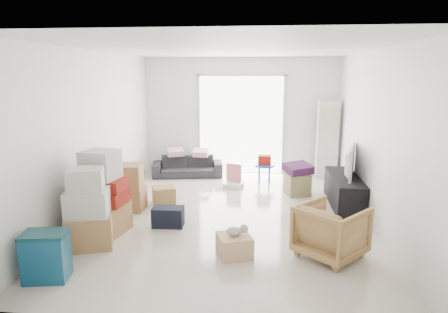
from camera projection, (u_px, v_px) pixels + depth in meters
name	position (u px, v px, depth m)	size (l,w,h in m)	color
room_shell	(230.00, 136.00, 6.42)	(4.98, 6.48, 3.18)	beige
sliding_door	(241.00, 121.00, 9.34)	(2.10, 0.04, 2.33)	white
ac_tower	(327.00, 140.00, 8.90)	(0.45, 0.30, 1.75)	silver
tv_console	(344.00, 191.00, 7.17)	(0.48, 1.59, 0.53)	black
television	(345.00, 173.00, 7.10)	(0.97, 0.56, 0.13)	black
sofa	(187.00, 163.00, 9.18)	(1.59, 0.46, 0.62)	#2A2A2F
pillow_left	(175.00, 146.00, 9.18)	(0.41, 0.33, 0.13)	#CF97A0
pillow_right	(201.00, 147.00, 9.11)	(0.33, 0.26, 0.11)	#CF97A0
armchair	(331.00, 229.00, 5.10)	(0.74, 0.70, 0.77)	tan
storage_bins	(46.00, 256.00, 4.55)	(0.54, 0.42, 0.57)	navy
box_stack_a	(88.00, 212.00, 5.39)	(0.73, 0.67, 1.10)	#966944
box_stack_b	(103.00, 197.00, 5.87)	(0.72, 0.72, 1.25)	#966944
box_stack_c	(128.00, 188.00, 6.89)	(0.55, 0.52, 0.81)	#966944
loose_box	(164.00, 195.00, 7.25)	(0.38, 0.38, 0.32)	#966944
duffel_bag	(168.00, 217.00, 6.18)	(0.47, 0.28, 0.30)	black
ottoman	(297.00, 184.00, 7.78)	(0.42, 0.42, 0.42)	tan
blanket	(298.00, 170.00, 7.73)	(0.47, 0.47, 0.14)	#421A41
kids_table	(264.00, 163.00, 8.71)	(0.44, 0.44, 0.58)	#1438C6
toy_walker	(233.00, 181.00, 8.33)	(0.44, 0.42, 0.48)	silver
wood_crate	(234.00, 245.00, 5.19)	(0.41, 0.41, 0.28)	tan
plush_bunny	(237.00, 231.00, 5.15)	(0.29, 0.16, 0.14)	#B2ADA8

